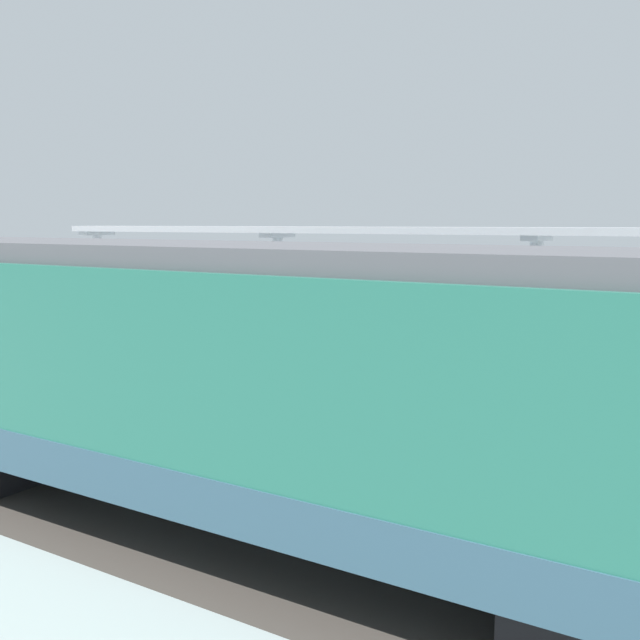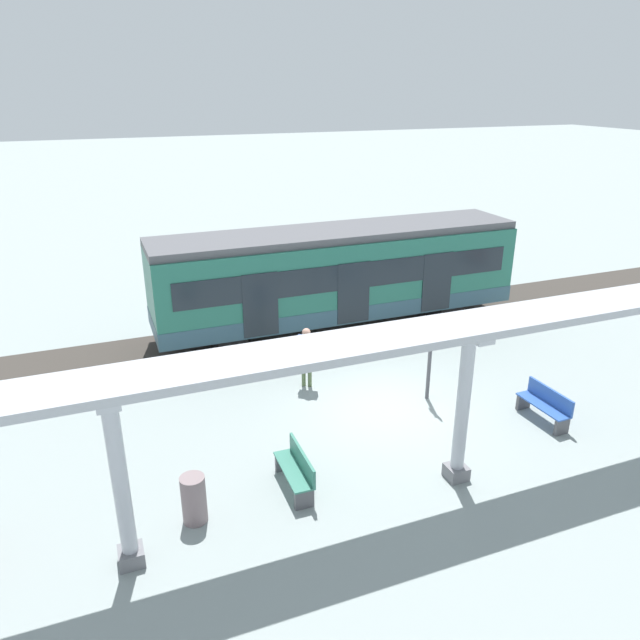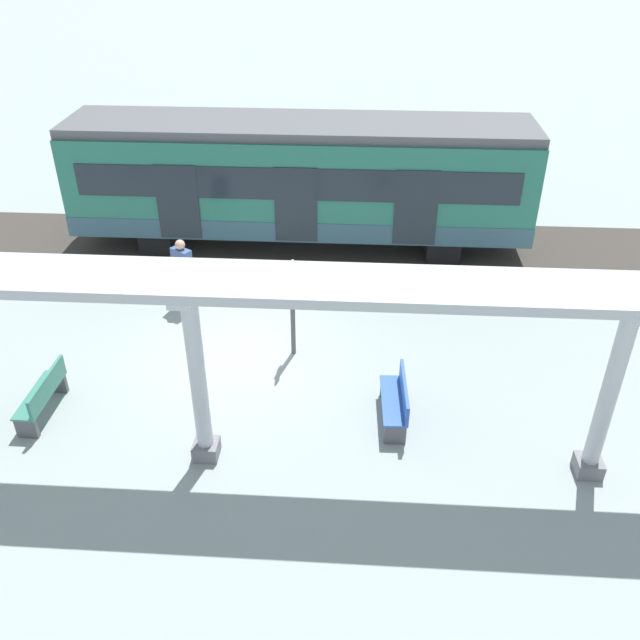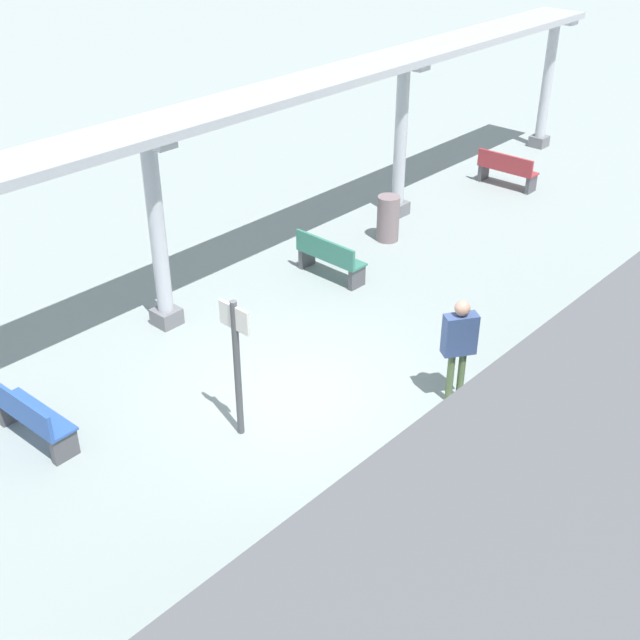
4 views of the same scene
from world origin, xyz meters
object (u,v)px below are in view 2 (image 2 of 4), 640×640
at_px(train_near_carriage, 338,277).
at_px(passenger_waiting_near_edge, 306,350).
at_px(bench_near_end, 545,405).
at_px(canopy_pillar_third, 463,406).
at_px(platform_info_sign, 430,353).
at_px(trash_bin, 194,499).
at_px(bench_far_end, 297,469).
at_px(canopy_pillar_second, 120,481).

height_order(train_near_carriage, passenger_waiting_near_edge, train_near_carriage).
bearing_deg(train_near_carriage, bench_near_end, 18.12).
bearing_deg(canopy_pillar_third, platform_info_sign, 159.28).
relative_size(canopy_pillar_third, trash_bin, 3.48).
relative_size(trash_bin, passenger_waiting_near_edge, 0.57).
bearing_deg(bench_far_end, canopy_pillar_second, -74.51).
bearing_deg(train_near_carriage, canopy_pillar_third, -6.00).
xyz_separation_m(canopy_pillar_second, bench_near_end, (-1.22, 10.10, -1.32)).
bearing_deg(trash_bin, canopy_pillar_second, -60.64).
xyz_separation_m(train_near_carriage, bench_near_end, (7.53, 2.46, -1.39)).
height_order(train_near_carriage, platform_info_sign, train_near_carriage).
bearing_deg(bench_far_end, trash_bin, -83.56).
distance_m(trash_bin, platform_info_sign, 7.21).
xyz_separation_m(canopy_pillar_third, bench_far_end, (-0.95, -3.29, -1.32)).
distance_m(canopy_pillar_third, bench_far_end, 3.66).
distance_m(canopy_pillar_second, passenger_waiting_near_edge, 7.30).
relative_size(canopy_pillar_second, platform_info_sign, 1.58).
height_order(bench_far_end, platform_info_sign, platform_info_sign).
distance_m(train_near_carriage, bench_far_end, 8.96).
relative_size(canopy_pillar_third, platform_info_sign, 1.58).
height_order(canopy_pillar_third, bench_near_end, canopy_pillar_third).
bearing_deg(bench_far_end, train_near_carriage, 151.66).
distance_m(bench_near_end, passenger_waiting_near_edge, 6.31).
distance_m(bench_near_end, bench_far_end, 6.67).
relative_size(bench_near_end, platform_info_sign, 0.69).
xyz_separation_m(trash_bin, passenger_waiting_near_edge, (-4.40, 3.92, 0.59)).
relative_size(train_near_carriage, trash_bin, 12.36).
relative_size(bench_near_end, trash_bin, 1.52).
distance_m(bench_far_end, trash_bin, 2.19).
bearing_deg(bench_far_end, bench_near_end, 92.28).
bearing_deg(canopy_pillar_second, bench_far_end, 105.49).
height_order(canopy_pillar_third, bench_far_end, canopy_pillar_third).
distance_m(bench_near_end, trash_bin, 8.86).
height_order(bench_near_end, passenger_waiting_near_edge, passenger_waiting_near_edge).
height_order(train_near_carriage, bench_near_end, train_near_carriage).
distance_m(canopy_pillar_third, passenger_waiting_near_edge, 5.37).
bearing_deg(trash_bin, train_near_carriage, 141.57).
height_order(canopy_pillar_third, platform_info_sign, canopy_pillar_third).
bearing_deg(trash_bin, platform_info_sign, 110.91).
bearing_deg(platform_info_sign, bench_far_end, -62.90).
relative_size(trash_bin, platform_info_sign, 0.45).
xyz_separation_m(bench_far_end, trash_bin, (0.25, -2.18, 0.06)).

